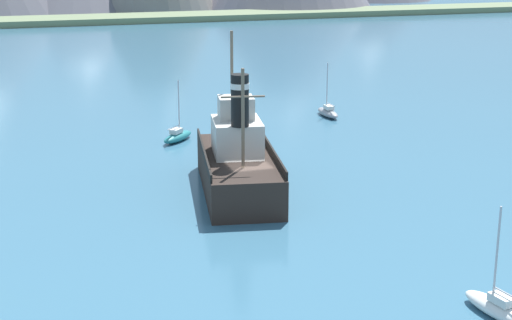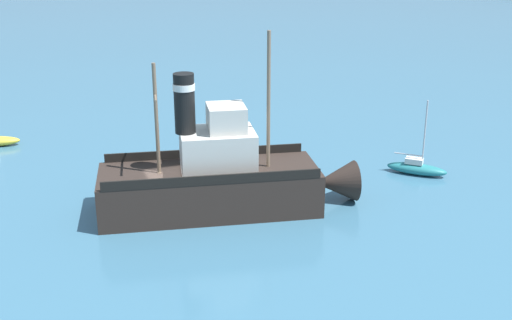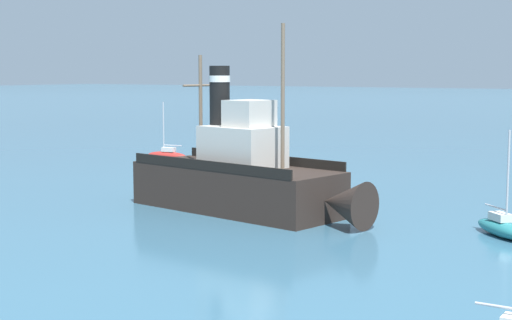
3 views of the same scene
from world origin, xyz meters
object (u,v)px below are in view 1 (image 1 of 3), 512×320
Objects in this scene: sailboat_white at (498,307)px; sailboat_teal at (178,136)px; old_tugboat at (237,162)px; sailboat_grey at (328,112)px.

sailboat_teal is (-6.45, 34.00, 0.00)m from sailboat_white.
old_tugboat is 3.01× the size of sailboat_grey.
sailboat_grey is at bearing 17.27° from sailboat_teal.
old_tugboat reaches higher than sailboat_teal.
sailboat_teal is (-0.97, 13.41, -1.40)m from old_tugboat.
sailboat_white and sailboat_teal have the same top height.
old_tugboat is 3.01× the size of sailboat_teal.
old_tugboat reaches higher than sailboat_white.
old_tugboat is 21.35m from sailboat_white.
sailboat_white and sailboat_grey have the same top height.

